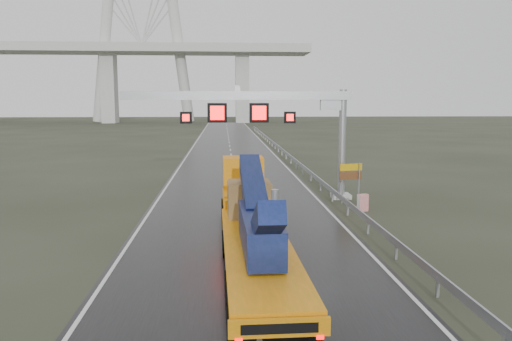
{
  "coord_description": "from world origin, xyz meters",
  "views": [
    {
      "loc": [
        -0.93,
        -14.35,
        6.42
      ],
      "look_at": [
        0.6,
        8.84,
        3.2
      ],
      "focal_mm": 35.0,
      "sensor_mm": 36.0,
      "label": 1
    }
  ],
  "objects": [
    {
      "name": "ground",
      "position": [
        0.0,
        0.0,
        0.0
      ],
      "size": [
        400.0,
        400.0,
        0.0
      ],
      "primitive_type": "plane",
      "color": "#2B2F21",
      "rests_on": "ground"
    },
    {
      "name": "road",
      "position": [
        0.0,
        40.0,
        0.01
      ],
      "size": [
        11.0,
        200.0,
        0.02
      ],
      "primitive_type": "cube",
      "color": "black",
      "rests_on": "ground"
    },
    {
      "name": "guardrail",
      "position": [
        6.1,
        30.0,
        0.7
      ],
      "size": [
        0.2,
        140.0,
        1.4
      ],
      "primitive_type": null,
      "color": "#91949A",
      "rests_on": "ground"
    },
    {
      "name": "sign_gantry",
      "position": [
        2.1,
        17.99,
        5.61
      ],
      "size": [
        14.9,
        1.2,
        7.42
      ],
      "color": "silver",
      "rests_on": "ground"
    },
    {
      "name": "heavy_haul_truck",
      "position": [
        0.28,
        7.48,
        1.56
      ],
      "size": [
        2.79,
        17.17,
        4.02
      ],
      "rotation": [
        0.0,
        0.0,
        0.02
      ],
      "color": "orange",
      "rests_on": "ground"
    },
    {
      "name": "exit_sign_pair",
      "position": [
        7.1,
        16.33,
        1.81
      ],
      "size": [
        1.49,
        0.39,
        2.59
      ],
      "rotation": [
        0.0,
        0.0,
        0.22
      ],
      "color": "#9DA1A5",
      "rests_on": "ground"
    },
    {
      "name": "striped_barrier",
      "position": [
        7.25,
        14.0,
        0.51
      ],
      "size": [
        0.67,
        0.5,
        1.02
      ],
      "primitive_type": "cube",
      "rotation": [
        0.0,
        0.0,
        0.33
      ],
      "color": "red",
      "rests_on": "ground"
    }
  ]
}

